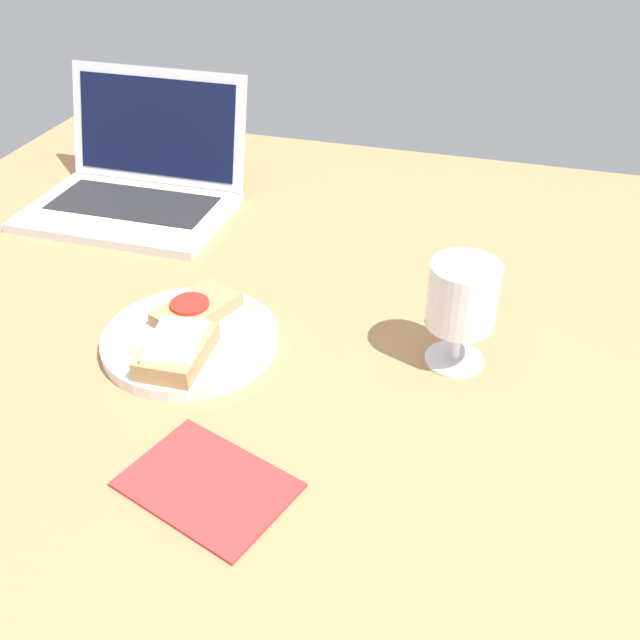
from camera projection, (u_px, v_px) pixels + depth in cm
name	position (u px, v px, depth cm)	size (l,w,h in cm)	color
wooden_table	(268.00, 368.00, 86.74)	(140.00, 140.00, 3.00)	#B27F51
plate	(189.00, 342.00, 87.33)	(21.63, 21.63, 1.60)	silver
sandwich_with_cheese	(177.00, 349.00, 82.35)	(7.14, 10.39, 3.02)	#A88456
sandwich_with_tomato	(196.00, 309.00, 89.96)	(9.62, 12.17, 2.29)	#A88456
wine_glass	(462.00, 301.00, 80.57)	(8.04, 8.04, 13.28)	white
laptop	(138.00, 181.00, 118.04)	(32.36, 27.01, 19.81)	silver
napkin	(208.00, 485.00, 69.26)	(15.90, 11.15, 0.40)	#B23333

